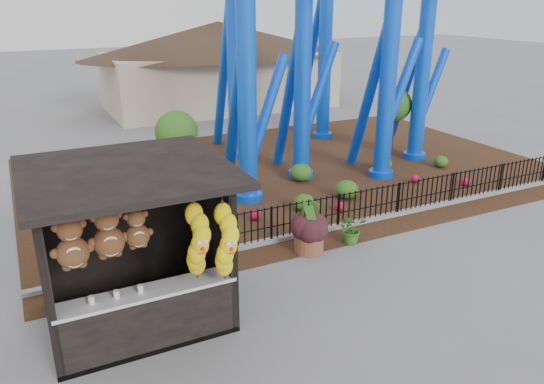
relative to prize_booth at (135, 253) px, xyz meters
name	(u,v)px	position (x,y,z in m)	size (l,w,h in m)	color
ground	(302,310)	(3.00, -0.89, -1.54)	(120.00, 120.00, 0.00)	slate
mulch_bed	(290,171)	(7.00, 7.11, -1.53)	(18.00, 12.00, 0.02)	#331E11
curb	(375,219)	(7.00, 2.11, -1.48)	(18.00, 0.18, 0.12)	gray
prize_booth	(135,253)	(0.00, 0.00, 0.00)	(3.50, 3.40, 3.12)	black
picket_fence	(402,199)	(7.90, 2.11, -1.04)	(12.20, 0.06, 1.00)	black
terracotta_planter	(309,241)	(4.40, 1.27, -1.27)	(0.72, 0.72, 0.55)	brown
planter_foliage	(310,219)	(4.40, 1.27, -0.68)	(0.70, 0.70, 0.64)	black
potted_plant	(352,229)	(5.62, 1.23, -1.15)	(0.70, 0.61, 0.78)	#255519
landscaping	(345,180)	(7.77, 4.75, -1.27)	(8.51, 3.35, 0.59)	#2C591A
pavilion	(219,51)	(9.00, 19.11, 1.52)	(15.00, 15.00, 4.80)	#BFAD8C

